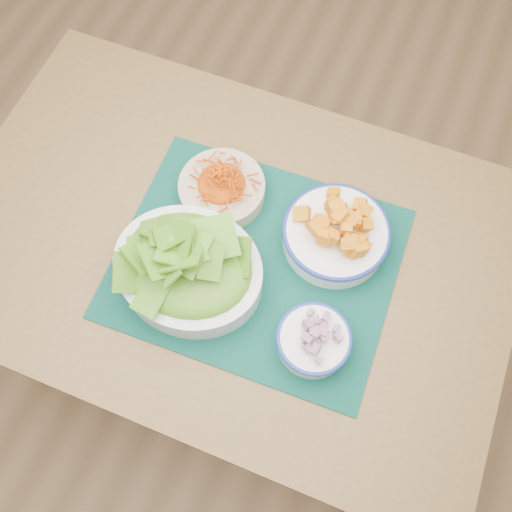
{
  "coord_description": "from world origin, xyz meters",
  "views": [
    {
      "loc": [
        0.57,
        -0.31,
        1.77
      ],
      "look_at": [
        0.39,
        0.09,
        0.78
      ],
      "focal_mm": 40.0,
      "sensor_mm": 36.0,
      "label": 1
    }
  ],
  "objects": [
    {
      "name": "carrot_bowl",
      "position": [
        0.27,
        0.2,
        0.79
      ],
      "size": [
        0.18,
        0.18,
        0.07
      ],
      "rotation": [
        0.0,
        0.0,
        0.02
      ],
      "color": "#C7AF94",
      "rests_on": "placemat"
    },
    {
      "name": "lettuce_bowl",
      "position": [
        0.29,
        0.01,
        0.81
      ],
      "size": [
        0.29,
        0.25,
        0.13
      ],
      "rotation": [
        0.0,
        0.0,
        -0.04
      ],
      "color": "silver",
      "rests_on": "placemat"
    },
    {
      "name": "onion_bowl",
      "position": [
        0.55,
        -0.02,
        0.79
      ],
      "size": [
        0.17,
        0.17,
        0.07
      ],
      "rotation": [
        0.0,
        0.0,
        0.4
      ],
      "color": "white",
      "rests_on": "placemat"
    },
    {
      "name": "placemat",
      "position": [
        0.39,
        0.09,
        0.75
      ],
      "size": [
        0.55,
        0.46,
        0.0
      ],
      "primitive_type": "cube",
      "rotation": [
        0.0,
        0.0,
        0.06
      ],
      "color": "#042B25",
      "rests_on": "table"
    },
    {
      "name": "ground",
      "position": [
        0.0,
        0.0,
        0.0
      ],
      "size": [
        4.0,
        4.0,
        0.0
      ],
      "primitive_type": "plane",
      "color": "#9D764C",
      "rests_on": "ground"
    },
    {
      "name": "table",
      "position": [
        0.32,
        0.11,
        0.64
      ],
      "size": [
        1.15,
        0.79,
        0.75
      ],
      "rotation": [
        0.0,
        0.0,
        0.03
      ],
      "color": "brown",
      "rests_on": "ground"
    },
    {
      "name": "squash_bowl",
      "position": [
        0.52,
        0.19,
        0.8
      ],
      "size": [
        0.25,
        0.25,
        0.1
      ],
      "rotation": [
        0.0,
        0.0,
        0.26
      ],
      "color": "white",
      "rests_on": "placemat"
    }
  ]
}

